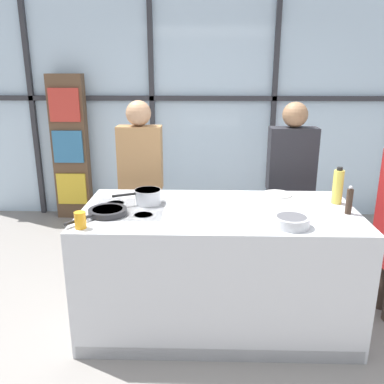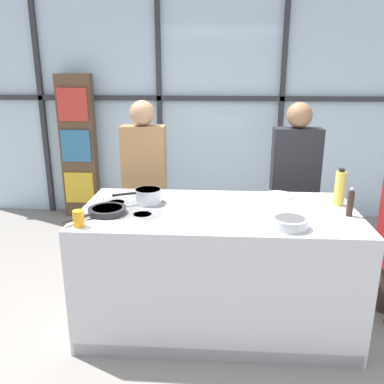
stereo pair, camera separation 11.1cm
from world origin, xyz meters
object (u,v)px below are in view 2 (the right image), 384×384
Objects in this scene: juice_glass_near at (79,219)px; frying_pan at (106,210)px; spectator_far_left at (144,175)px; mixing_bowl at (290,222)px; spectator_center_left at (295,180)px; white_plate at (279,195)px; oil_bottle at (340,188)px; pepper_grinder at (350,203)px; saucepan at (148,196)px.

frying_pan is at bearing 66.26° from juice_glass_near.
mixing_bowl is (1.16, -1.21, 0.03)m from spectator_far_left.
juice_glass_near is (-0.20, -1.28, 0.04)m from spectator_far_left.
mixing_bowl is 2.17× the size of juice_glass_near.
spectator_far_left reaches higher than spectator_center_left.
juice_glass_near is at bearing -177.22° from mixing_bowl.
spectator_far_left is 1.30m from white_plate.
spectator_far_left is 7.12× the size of white_plate.
spectator_center_left reaches higher than frying_pan.
oil_bottle reaches higher than frying_pan.
pepper_grinder is 1.89× the size of juice_glass_near.
juice_glass_near is (-0.36, -0.51, -0.00)m from saucepan.
saucepan is (0.17, -0.77, 0.05)m from spectator_far_left.
juice_glass_near is (-1.35, -0.07, 0.02)m from mixing_bowl.
spectator_center_left is 5.78× the size of oil_bottle.
saucepan is at bearing 32.09° from spectator_center_left.
mixing_bowl reaches higher than white_plate.
spectator_far_left is 1.76m from oil_bottle.
oil_bottle is at bearing 10.12° from frying_pan.
juice_glass_near reaches higher than white_plate.
spectator_far_left is 1.01× the size of spectator_center_left.
spectator_center_left is 1.46m from saucepan.
pepper_grinder reaches higher than frying_pan.
spectator_center_left reaches higher than oil_bottle.
spectator_far_left is 1.87m from pepper_grinder.
spectator_far_left is at bearing 0.00° from spectator_center_left.
saucepan is 1.45m from pepper_grinder.
oil_bottle reaches higher than saucepan.
juice_glass_near is at bearing -125.59° from saucepan.
white_plate is (1.27, 0.49, -0.02)m from frying_pan.
frying_pan is 1.36m from white_plate.
mixing_bowl is (0.99, -0.44, -0.02)m from saucepan.
pepper_grinder is (0.42, -0.42, 0.09)m from white_plate.
oil_bottle is at bearing 47.89° from mixing_bowl.
oil_bottle is at bearing 155.48° from spectator_far_left.
frying_pan is 0.36m from saucepan.
spectator_far_left is 1.40m from spectator_center_left.
saucepan is (0.25, 0.25, 0.04)m from frying_pan.
spectator_far_left is at bearing 85.31° from frying_pan.
pepper_grinder is at bearing -7.41° from saucepan.
spectator_center_left is (1.40, 0.00, -0.02)m from spectator_far_left.
spectator_far_left is 6.92× the size of mixing_bowl.
saucepan is 0.62m from juice_glass_near.
saucepan is at bearing 45.32° from frying_pan.
mixing_bowl is at bearing -8.54° from frying_pan.
frying_pan reaches higher than white_plate.
spectator_far_left is 3.88× the size of frying_pan.
juice_glass_near is at bearing -162.88° from oil_bottle.
spectator_center_left is at bearing -180.00° from spectator_far_left.
white_plate is at bearing 21.14° from frying_pan.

